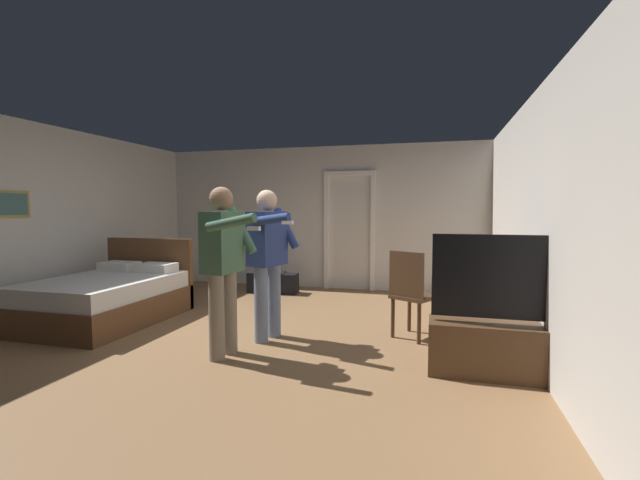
# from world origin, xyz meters

# --- Properties ---
(ground_plane) EXTENTS (7.11, 7.11, 0.00)m
(ground_plane) POSITION_xyz_m (0.00, 0.00, 0.00)
(ground_plane) COLOR olive
(wall_back) EXTENTS (6.18, 0.12, 2.59)m
(wall_back) POSITION_xyz_m (0.00, 3.29, 1.29)
(wall_back) COLOR beige
(wall_back) RESTS_ON ground_plane
(wall_left) EXTENTS (0.15, 6.70, 2.59)m
(wall_left) POSITION_xyz_m (-3.03, -0.00, 1.29)
(wall_left) COLOR beige
(wall_left) RESTS_ON ground_plane
(wall_right) EXTENTS (0.12, 6.70, 2.59)m
(wall_right) POSITION_xyz_m (3.03, 0.00, 1.29)
(wall_right) COLOR beige
(wall_right) RESTS_ON ground_plane
(doorway_frame) EXTENTS (0.93, 0.08, 2.13)m
(doorway_frame) POSITION_xyz_m (0.59, 3.21, 1.22)
(doorway_frame) COLOR white
(doorway_frame) RESTS_ON ground_plane
(bed) EXTENTS (1.41, 1.91, 1.02)m
(bed) POSITION_xyz_m (-2.03, 0.27, 0.30)
(bed) COLOR brown
(bed) RESTS_ON ground_plane
(tv_flatscreen) EXTENTS (1.28, 0.40, 1.24)m
(tv_flatscreen) POSITION_xyz_m (2.67, -0.39, 0.35)
(tv_flatscreen) COLOR #4C331E
(tv_flatscreen) RESTS_ON ground_plane
(side_table) EXTENTS (0.56, 0.56, 0.70)m
(side_table) POSITION_xyz_m (2.32, 0.63, 0.46)
(side_table) COLOR #4C331E
(side_table) RESTS_ON ground_plane
(laptop) EXTENTS (0.35, 0.36, 0.16)m
(laptop) POSITION_xyz_m (2.30, 0.59, 0.75)
(laptop) COLOR black
(laptop) RESTS_ON side_table
(bottle_on_table) EXTENTS (0.06, 0.06, 0.27)m
(bottle_on_table) POSITION_xyz_m (2.46, 0.55, 0.81)
(bottle_on_table) COLOR #164823
(bottle_on_table) RESTS_ON side_table
(wooden_chair) EXTENTS (0.57, 0.57, 0.99)m
(wooden_chair) POSITION_xyz_m (1.82, 0.49, 0.54)
(wooden_chair) COLOR #4C331E
(wooden_chair) RESTS_ON ground_plane
(person_blue_shirt) EXTENTS (0.69, 0.60, 1.67)m
(person_blue_shirt) POSITION_xyz_m (0.08, -0.58, 0.96)
(person_blue_shirt) COLOR gray
(person_blue_shirt) RESTS_ON ground_plane
(person_striped_shirt) EXTENTS (0.61, 0.70, 1.66)m
(person_striped_shirt) POSITION_xyz_m (0.29, 0.06, 0.96)
(person_striped_shirt) COLOR slate
(person_striped_shirt) RESTS_ON ground_plane
(suitcase_dark) EXTENTS (0.51, 0.34, 0.34)m
(suitcase_dark) POSITION_xyz_m (-0.45, 2.55, 0.17)
(suitcase_dark) COLOR black
(suitcase_dark) RESTS_ON ground_plane
(suitcase_small) EXTENTS (0.68, 0.44, 0.35)m
(suitcase_small) POSITION_xyz_m (-0.76, 2.58, 0.18)
(suitcase_small) COLOR black
(suitcase_small) RESTS_ON ground_plane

